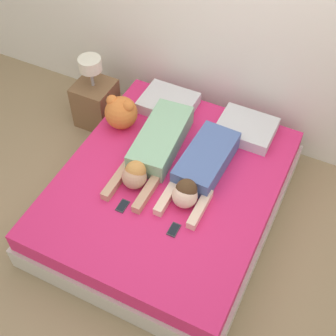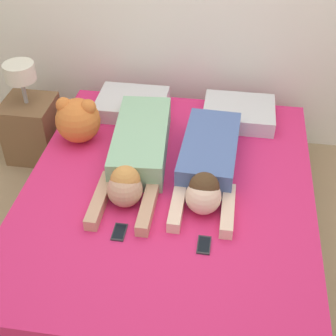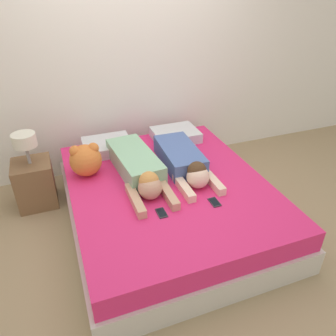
{
  "view_description": "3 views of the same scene",
  "coord_description": "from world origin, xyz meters",
  "views": [
    {
      "loc": [
        1.05,
        -2.14,
        3.39
      ],
      "look_at": [
        0.0,
        0.0,
        0.57
      ],
      "focal_mm": 50.0,
      "sensor_mm": 36.0,
      "label": 1
    },
    {
      "loc": [
        0.31,
        -2.02,
        2.27
      ],
      "look_at": [
        0.0,
        0.0,
        0.57
      ],
      "focal_mm": 50.0,
      "sensor_mm": 36.0,
      "label": 2
    },
    {
      "loc": [
        -0.85,
        -2.28,
        2.05
      ],
      "look_at": [
        0.0,
        0.0,
        0.57
      ],
      "focal_mm": 35.0,
      "sensor_mm": 36.0,
      "label": 3
    }
  ],
  "objects": [
    {
      "name": "cell_phone_left",
      "position": [
        -0.2,
        -0.39,
        0.43
      ],
      "size": [
        0.07,
        0.12,
        0.01
      ],
      "color": "#2D2D33",
      "rests_on": "bed"
    },
    {
      "name": "person_right",
      "position": [
        0.22,
        0.14,
        0.51
      ],
      "size": [
        0.35,
        0.96,
        0.23
      ],
      "color": "#4C66A5",
      "rests_on": "bed"
    },
    {
      "name": "person_left",
      "position": [
        -0.22,
        0.18,
        0.51
      ],
      "size": [
        0.39,
        1.11,
        0.23
      ],
      "color": "#8CBF99",
      "rests_on": "bed"
    },
    {
      "name": "plush_toy",
      "position": [
        -0.65,
        0.39,
        0.57
      ],
      "size": [
        0.29,
        0.29,
        0.31
      ],
      "color": "orange",
      "rests_on": "bed"
    },
    {
      "name": "ground_plane",
      "position": [
        0.0,
        0.0,
        0.0
      ],
      "size": [
        12.0,
        12.0,
        0.0
      ],
      "primitive_type": "plane",
      "color": "#9E8460"
    },
    {
      "name": "bed",
      "position": [
        0.0,
        0.0,
        0.21
      ],
      "size": [
        1.76,
        2.09,
        0.42
      ],
      "color": "beige",
      "rests_on": "ground_plane"
    },
    {
      "name": "pillow_head_right",
      "position": [
        0.38,
        0.79,
        0.47
      ],
      "size": [
        0.49,
        0.4,
        0.11
      ],
      "color": "silver",
      "rests_on": "bed"
    },
    {
      "name": "nightstand",
      "position": [
        -1.15,
        0.7,
        0.28
      ],
      "size": [
        0.36,
        0.36,
        0.78
      ],
      "color": "brown",
      "rests_on": "ground_plane"
    },
    {
      "name": "pillow_head_left",
      "position": [
        -0.38,
        0.79,
        0.47
      ],
      "size": [
        0.49,
        0.4,
        0.11
      ],
      "color": "silver",
      "rests_on": "bed"
    },
    {
      "name": "wall_back",
      "position": [
        0.0,
        1.19,
        1.3
      ],
      "size": [
        12.0,
        0.06,
        2.6
      ],
      "color": "white",
      "rests_on": "ground_plane"
    },
    {
      "name": "cell_phone_right",
      "position": [
        0.25,
        -0.41,
        0.43
      ],
      "size": [
        0.07,
        0.12,
        0.01
      ],
      "color": "#2D2D33",
      "rests_on": "bed"
    }
  ]
}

